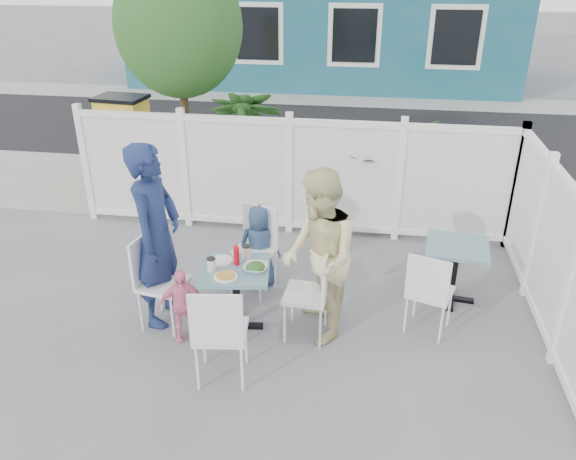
# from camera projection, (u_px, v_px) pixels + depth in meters

# --- Properties ---
(ground) EXTENTS (80.00, 80.00, 0.00)m
(ground) POSITION_uv_depth(u_px,v_px,m) (244.00, 332.00, 5.74)
(ground) COLOR slate
(near_sidewalk) EXTENTS (24.00, 2.60, 0.01)m
(near_sidewalk) POSITION_uv_depth(u_px,v_px,m) (296.00, 193.00, 9.12)
(near_sidewalk) COLOR gray
(near_sidewalk) RESTS_ON ground
(street) EXTENTS (24.00, 5.00, 0.01)m
(street) POSITION_uv_depth(u_px,v_px,m) (320.00, 131.00, 12.41)
(street) COLOR black
(street) RESTS_ON ground
(far_sidewalk) EXTENTS (24.00, 1.60, 0.01)m
(far_sidewalk) POSITION_uv_depth(u_px,v_px,m) (332.00, 99.00, 15.16)
(far_sidewalk) COLOR gray
(far_sidewalk) RESTS_ON ground
(fence_back) EXTENTS (5.86, 0.08, 1.60)m
(fence_back) POSITION_uv_depth(u_px,v_px,m) (289.00, 178.00, 7.52)
(fence_back) COLOR white
(fence_back) RESTS_ON ground
(fence_right) EXTENTS (0.08, 3.66, 1.60)m
(fence_right) POSITION_uv_depth(u_px,v_px,m) (552.00, 259.00, 5.52)
(fence_right) COLOR white
(fence_right) RESTS_ON ground
(tree) EXTENTS (1.80, 1.62, 3.59)m
(tree) POSITION_uv_depth(u_px,v_px,m) (178.00, 26.00, 7.76)
(tree) COLOR #382316
(tree) RESTS_ON ground
(utility_cabinet) EXTENTS (0.79, 0.61, 1.37)m
(utility_cabinet) POSITION_uv_depth(u_px,v_px,m) (126.00, 141.00, 9.41)
(utility_cabinet) COLOR gold
(utility_cabinet) RESTS_ON ground
(potted_shrub_a) EXTENTS (1.19, 1.19, 1.83)m
(potted_shrub_a) POSITION_uv_depth(u_px,v_px,m) (249.00, 150.00, 8.18)
(potted_shrub_a) COLOR #25501E
(potted_shrub_a) RESTS_ON ground
(potted_shrub_b) EXTENTS (1.82, 1.77, 1.53)m
(potted_shrub_b) POSITION_uv_depth(u_px,v_px,m) (378.00, 169.00, 7.90)
(potted_shrub_b) COLOR #25501E
(potted_shrub_b) RESTS_ON ground
(main_table) EXTENTS (0.75, 0.75, 0.70)m
(main_table) POSITION_uv_depth(u_px,v_px,m) (236.00, 282.00, 5.58)
(main_table) COLOR slate
(main_table) RESTS_ON ground
(spare_table) EXTENTS (0.72, 0.72, 0.69)m
(spare_table) POSITION_uv_depth(u_px,v_px,m) (456.00, 258.00, 6.06)
(spare_table) COLOR slate
(spare_table) RESTS_ON ground
(chair_left) EXTENTS (0.50, 0.51, 0.99)m
(chair_left) POSITION_uv_depth(u_px,v_px,m) (155.00, 274.00, 5.66)
(chair_left) COLOR white
(chair_left) RESTS_ON ground
(chair_right) EXTENTS (0.44, 0.46, 0.96)m
(chair_right) POSITION_uv_depth(u_px,v_px,m) (315.00, 287.00, 5.46)
(chair_right) COLOR white
(chair_right) RESTS_ON ground
(chair_back) EXTENTS (0.55, 0.54, 0.97)m
(chair_back) POSITION_uv_depth(u_px,v_px,m) (256.00, 242.00, 6.31)
(chair_back) COLOR white
(chair_back) RESTS_ON ground
(chair_near) EXTENTS (0.51, 0.49, 1.00)m
(chair_near) POSITION_uv_depth(u_px,v_px,m) (219.00, 329.00, 4.81)
(chair_near) COLOR white
(chair_near) RESTS_ON ground
(chair_spare) EXTENTS (0.53, 0.52, 0.92)m
(chair_spare) POSITION_uv_depth(u_px,v_px,m) (429.00, 288.00, 5.49)
(chair_spare) COLOR white
(chair_spare) RESTS_ON ground
(man) EXTENTS (0.50, 0.73, 1.92)m
(man) POSITION_uv_depth(u_px,v_px,m) (156.00, 236.00, 5.58)
(man) COLOR navy
(man) RESTS_ON ground
(woman) EXTENTS (0.89, 1.01, 1.75)m
(woman) POSITION_uv_depth(u_px,v_px,m) (319.00, 257.00, 5.35)
(woman) COLOR #D1BD4F
(woman) RESTS_ON ground
(boy) EXTENTS (0.52, 0.38, 0.98)m
(boy) POSITION_uv_depth(u_px,v_px,m) (260.00, 246.00, 6.39)
(boy) COLOR navy
(boy) RESTS_ON ground
(toddler) EXTENTS (0.49, 0.34, 0.78)m
(toddler) POSITION_uv_depth(u_px,v_px,m) (182.00, 305.00, 5.49)
(toddler) COLOR pink
(toddler) RESTS_ON ground
(plate_main) EXTENTS (0.23, 0.23, 0.01)m
(plate_main) POSITION_uv_depth(u_px,v_px,m) (226.00, 277.00, 5.35)
(plate_main) COLOR white
(plate_main) RESTS_ON main_table
(plate_side) EXTENTS (0.24, 0.24, 0.02)m
(plate_side) POSITION_uv_depth(u_px,v_px,m) (221.00, 261.00, 5.63)
(plate_side) COLOR white
(plate_side) RESTS_ON main_table
(salad_bowl) EXTENTS (0.23, 0.23, 0.06)m
(salad_bowl) POSITION_uv_depth(u_px,v_px,m) (256.00, 268.00, 5.46)
(salad_bowl) COLOR white
(salad_bowl) RESTS_ON main_table
(coffee_cup_a) EXTENTS (0.08, 0.08, 0.13)m
(coffee_cup_a) POSITION_uv_depth(u_px,v_px,m) (211.00, 265.00, 5.44)
(coffee_cup_a) COLOR beige
(coffee_cup_a) RESTS_ON main_table
(coffee_cup_b) EXTENTS (0.09, 0.09, 0.13)m
(coffee_cup_b) POSITION_uv_depth(u_px,v_px,m) (247.00, 252.00, 5.67)
(coffee_cup_b) COLOR beige
(coffee_cup_b) RESTS_ON main_table
(ketchup_bottle) EXTENTS (0.06, 0.06, 0.19)m
(ketchup_bottle) POSITION_uv_depth(u_px,v_px,m) (236.00, 256.00, 5.54)
(ketchup_bottle) COLOR red
(ketchup_bottle) RESTS_ON main_table
(salt_shaker) EXTENTS (0.03, 0.03, 0.07)m
(salt_shaker) POSITION_uv_depth(u_px,v_px,m) (233.00, 252.00, 5.73)
(salt_shaker) COLOR white
(salt_shaker) RESTS_ON main_table
(pepper_shaker) EXTENTS (0.03, 0.03, 0.07)m
(pepper_shaker) POSITION_uv_depth(u_px,v_px,m) (236.00, 251.00, 5.76)
(pepper_shaker) COLOR black
(pepper_shaker) RESTS_ON main_table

